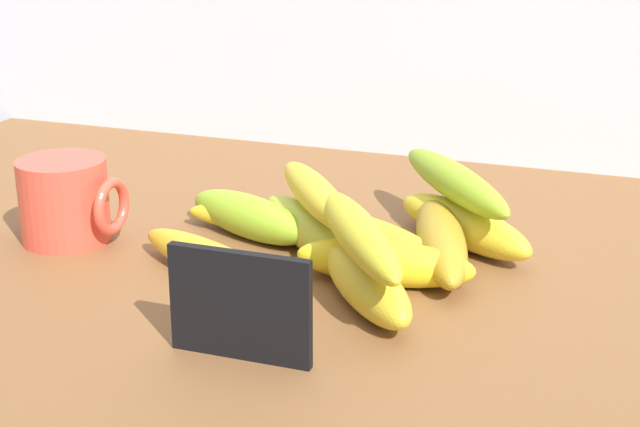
% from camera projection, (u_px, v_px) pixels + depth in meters
% --- Properties ---
extents(counter_top, '(1.10, 0.76, 0.03)m').
position_uv_depth(counter_top, '(257.00, 273.00, 0.91)').
color(counter_top, brown).
rests_on(counter_top, ground).
extents(chalkboard_sign, '(0.11, 0.02, 0.08)m').
position_uv_depth(chalkboard_sign, '(240.00, 309.00, 0.71)').
color(chalkboard_sign, black).
rests_on(chalkboard_sign, counter_top).
extents(coffee_mug, '(0.10, 0.09, 0.08)m').
position_uv_depth(coffee_mug, '(66.00, 201.00, 0.94)').
color(coffee_mug, '#E14B38').
rests_on(coffee_mug, counter_top).
extents(banana_0, '(0.20, 0.05, 0.03)m').
position_uv_depth(banana_0, '(286.00, 221.00, 0.96)').
color(banana_0, gold).
rests_on(banana_0, counter_top).
extents(banana_1, '(0.11, 0.21, 0.04)m').
position_uv_depth(banana_1, '(441.00, 240.00, 0.89)').
color(banana_1, '#AF8A22').
rests_on(banana_1, counter_top).
extents(banana_2, '(0.16, 0.10, 0.04)m').
position_uv_depth(banana_2, '(249.00, 216.00, 0.95)').
color(banana_2, '#8EBC2A').
rests_on(banana_2, counter_top).
extents(banana_3, '(0.17, 0.10, 0.04)m').
position_uv_depth(banana_3, '(367.00, 235.00, 0.91)').
color(banana_3, gold).
rests_on(banana_3, counter_top).
extents(banana_4, '(0.16, 0.05, 0.04)m').
position_uv_depth(banana_4, '(384.00, 263.00, 0.84)').
color(banana_4, yellow).
rests_on(banana_4, counter_top).
extents(banana_5, '(0.20, 0.13, 0.04)m').
position_uv_depth(banana_5, '(218.00, 265.00, 0.85)').
color(banana_5, gold).
rests_on(banana_5, counter_top).
extents(banana_6, '(0.13, 0.15, 0.04)m').
position_uv_depth(banana_6, '(367.00, 284.00, 0.80)').
color(banana_6, yellow).
rests_on(banana_6, counter_top).
extents(banana_7, '(0.17, 0.14, 0.04)m').
position_uv_depth(banana_7, '(463.00, 225.00, 0.93)').
color(banana_7, yellow).
rests_on(banana_7, counter_top).
extents(banana_8, '(0.16, 0.16, 0.04)m').
position_uv_depth(banana_8, '(309.00, 229.00, 0.92)').
color(banana_8, gold).
rests_on(banana_8, counter_top).
extents(banana_9, '(0.14, 0.19, 0.03)m').
position_uv_depth(banana_9, '(359.00, 234.00, 0.79)').
color(banana_9, gold).
rests_on(banana_9, banana_6).
extents(banana_10, '(0.16, 0.18, 0.03)m').
position_uv_depth(banana_10, '(455.00, 181.00, 0.93)').
color(banana_10, '#8EB228').
rests_on(banana_10, banana_7).
extents(banana_11, '(0.14, 0.17, 0.03)m').
position_uv_depth(banana_11, '(316.00, 194.00, 0.91)').
color(banana_11, yellow).
rests_on(banana_11, banana_8).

